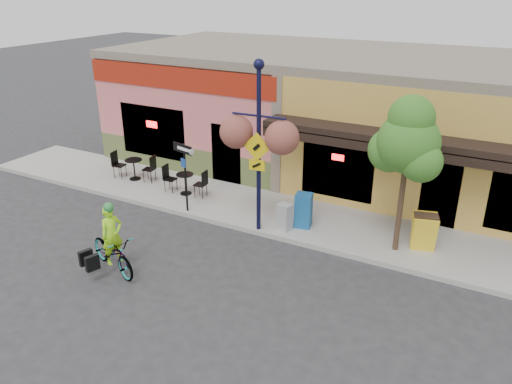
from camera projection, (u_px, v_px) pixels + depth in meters
ground at (255, 244)px, 14.39m from camera, size 90.00×90.00×0.00m
sidewalk at (284, 215)px, 15.98m from camera, size 24.00×3.00×0.15m
curb at (264, 234)px, 14.81m from camera, size 24.00×0.12×0.15m
building at (345, 111)px, 19.57m from camera, size 18.20×8.20×4.50m
bicycle at (113, 252)px, 12.93m from camera, size 2.11×1.31×1.05m
cyclist_rider at (113, 244)px, 12.80m from camera, size 0.55×0.67×1.59m
lamp_post at (259, 149)px, 13.96m from camera, size 1.63×0.74×5.00m
one_way_sign at (186, 178)px, 15.67m from camera, size 0.88×0.40×2.26m
cafe_set_left at (134, 166)px, 18.42m from camera, size 1.79×1.09×1.01m
cafe_set_right at (185, 181)px, 17.17m from camera, size 1.66×0.92×0.96m
newspaper_box_blue at (303, 210)px, 14.89m from camera, size 0.54×0.50×1.06m
newspaper_box_grey at (285, 217)px, 14.75m from camera, size 0.44×0.41×0.82m
street_tree at (404, 176)px, 12.96m from camera, size 1.87×1.87×4.36m
sandwich_board at (425, 235)px, 13.44m from camera, size 0.73×0.61×1.06m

